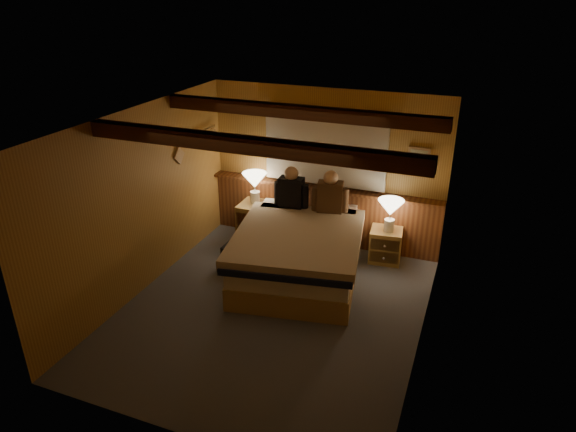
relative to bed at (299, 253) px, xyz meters
The scene contains 19 objects.
floor 0.96m from the bed, 91.74° to the right, with size 4.20×4.20×0.00m, color #4F545E.
ceiling 2.21m from the bed, 91.74° to the right, with size 4.20×4.20×0.00m, color gold.
wall_back 1.47m from the bed, 91.25° to the left, with size 3.60×3.60×0.00m, color #B98F42.
wall_left 2.19m from the bed, 154.33° to the right, with size 4.20×4.20×0.00m, color #B98F42.
wall_right 2.14m from the bed, 26.34° to the right, with size 4.20×4.20×0.00m, color #B98F42.
wall_front 3.09m from the bed, 90.51° to the right, with size 3.60×3.60×0.00m, color #B98F42.
wainscot 1.16m from the bed, 91.32° to the left, with size 3.60×0.23×0.94m.
curtain_window 1.62m from the bed, 91.33° to the left, with size 2.18×0.09×1.11m.
ceiling_beams 2.07m from the bed, 92.10° to the right, with size 3.60×1.65×0.16m.
coat_rail 2.28m from the bed, 158.21° to the left, with size 0.05×0.55×0.24m.
framed_print 2.14m from the bed, 42.19° to the left, with size 0.30×0.04×0.25m.
bed is the anchor object (origin of this frame).
nightstand_left 1.32m from the bed, 139.97° to the left, with size 0.55×0.50×0.60m.
nightstand_right 1.36m from the bed, 41.22° to the left, with size 0.49×0.45×0.49m.
lamp_left 1.50m from the bed, 139.99° to the left, with size 0.38×0.38×0.50m.
lamp_right 1.44m from the bed, 39.57° to the left, with size 0.37×0.37×0.48m.
person_left 1.01m from the bed, 118.62° to the left, with size 0.53×0.22×0.64m.
person_right 0.98m from the bed, 75.40° to the left, with size 0.52×0.28×0.65m.
duffel_bag 0.90m from the bed, behind, with size 0.52×0.32×0.37m.
Camera 1 is at (2.13, -4.94, 3.74)m, focal length 32.00 mm.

